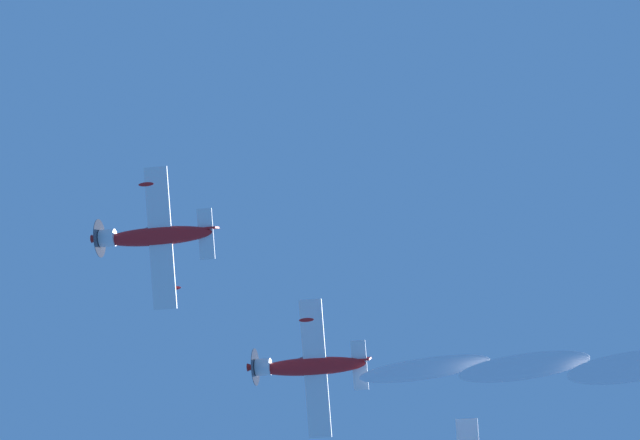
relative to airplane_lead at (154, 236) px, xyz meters
name	(u,v)px	position (x,y,z in m)	size (l,w,h in m)	color
airplane_lead	(154,236)	(0.00, 0.00, 0.00)	(8.03, 7.95, 4.01)	red
airplane_left_wingman	(308,366)	(3.95, -12.48, -0.28)	(8.08, 7.96, 3.99)	red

